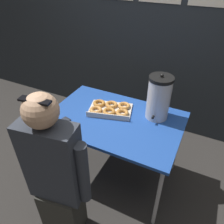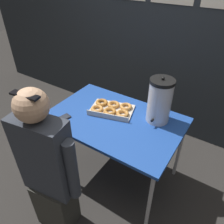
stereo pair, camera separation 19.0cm
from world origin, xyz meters
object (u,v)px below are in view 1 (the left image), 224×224
at_px(donut_box, 110,109).
at_px(coffee_urn, 159,98).
at_px(person_seated, 56,177).
at_px(cell_phone, 61,122).

relative_size(donut_box, coffee_urn, 1.07).
bearing_deg(person_seated, donut_box, -101.81).
relative_size(coffee_urn, cell_phone, 2.50).
height_order(donut_box, cell_phone, donut_box).
height_order(cell_phone, person_seated, person_seated).
relative_size(donut_box, person_seated, 0.34).
distance_m(donut_box, person_seated, 0.78).
bearing_deg(cell_phone, coffee_urn, 45.66).
relative_size(donut_box, cell_phone, 2.68).
bearing_deg(person_seated, coffee_urn, -125.83).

